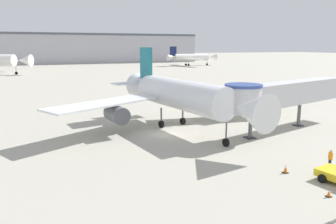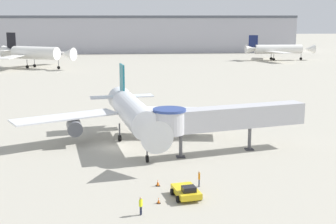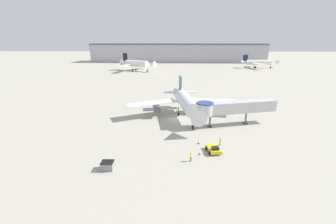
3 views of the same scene
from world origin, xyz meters
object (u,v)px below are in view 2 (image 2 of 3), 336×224
ground_crew_wing_walker (199,178)px  background_jet_black_tail (34,53)px  traffic_cone_near_nose (158,183)px  traffic_cone_apron_front (159,201)px  ground_crew_marshaller (141,205)px  main_airplane (133,113)px  jet_bridge (221,118)px  pushback_tug_yellow (186,191)px  background_jet_navy_tail (277,49)px

ground_crew_wing_walker → background_jet_black_tail: 123.56m
background_jet_black_tail → traffic_cone_near_nose: bearing=-136.2°
traffic_cone_apron_front → ground_crew_marshaller: (-1.78, -2.47, 0.70)m
main_airplane → jet_bridge: 12.61m
jet_bridge → background_jet_black_tail: background_jet_black_tail is taller
jet_bridge → ground_crew_marshaller: bearing=-135.5°
jet_bridge → pushback_tug_yellow: 16.61m
jet_bridge → background_jet_navy_tail: size_ratio=0.73×
pushback_tug_yellow → ground_crew_wing_walker: (1.72, 2.89, 0.32)m
traffic_cone_apron_front → background_jet_black_tail: size_ratio=0.02×
background_jet_black_tail → ground_crew_marshaller: bearing=-138.0°
traffic_cone_apron_front → pushback_tug_yellow: bearing=22.0°
main_airplane → ground_crew_wing_walker: size_ratio=19.53×
ground_crew_wing_walker → traffic_cone_near_nose: bearing=-93.0°
main_airplane → ground_crew_wing_walker: main_airplane is taller
main_airplane → background_jet_navy_tail: (60.38, 120.22, 0.12)m
pushback_tug_yellow → traffic_cone_near_nose: size_ratio=5.39×
jet_bridge → background_jet_navy_tail: bearing=54.0°
ground_crew_marshaller → background_jet_navy_tail: bearing=8.7°
ground_crew_wing_walker → traffic_cone_apron_front: bearing=-43.0°
ground_crew_marshaller → background_jet_navy_tail: size_ratio=0.06×
background_jet_navy_tail → main_airplane: bearing=153.2°
pushback_tug_yellow → traffic_cone_apron_front: 3.06m
main_airplane → pushback_tug_yellow: main_airplane is taller
main_airplane → ground_crew_wing_walker: 19.25m
main_airplane → pushback_tug_yellow: (4.74, -20.72, -3.65)m
pushback_tug_yellow → traffic_cone_near_nose: (-2.55, 3.52, -0.30)m
traffic_cone_near_nose → background_jet_black_tail: size_ratio=0.02×
traffic_cone_near_nose → background_jet_black_tail: background_jet_black_tail is taller
jet_bridge → pushback_tug_yellow: bearing=-128.0°
jet_bridge → traffic_cone_apron_front: bearing=-134.7°
ground_crew_wing_walker → background_jet_navy_tail: (53.92, 138.05, 3.46)m
pushback_tug_yellow → ground_crew_marshaller: 5.85m
main_airplane → background_jet_navy_tail: main_airplane is taller
pushback_tug_yellow → traffic_cone_near_nose: bearing=115.5°
ground_crew_marshaller → background_jet_black_tail: (-31.47, 124.06, 4.21)m
traffic_cone_near_nose → ground_crew_wing_walker: 4.36m
traffic_cone_near_nose → traffic_cone_apron_front: size_ratio=1.22×
jet_bridge → background_jet_black_tail: bearing=97.2°
jet_bridge → main_airplane: bearing=137.3°
ground_crew_marshaller → traffic_cone_near_nose: bearing=15.3°
traffic_cone_near_nose → ground_crew_marshaller: size_ratio=0.43×
traffic_cone_apron_front → ground_crew_marshaller: 3.12m
traffic_cone_near_nose → ground_crew_wing_walker: ground_crew_wing_walker is taller
ground_crew_marshaller → background_jet_navy_tail: 156.64m
main_airplane → pushback_tug_yellow: 21.57m
jet_bridge → ground_crew_marshaller: size_ratio=12.16×
background_jet_navy_tail → ground_crew_marshaller: bearing=157.2°
pushback_tug_yellow → background_jet_black_tail: (-36.06, 120.45, 4.54)m
main_airplane → background_jet_black_tail: (-31.32, 99.73, 0.88)m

